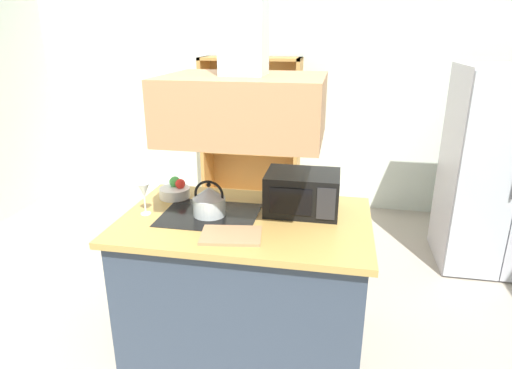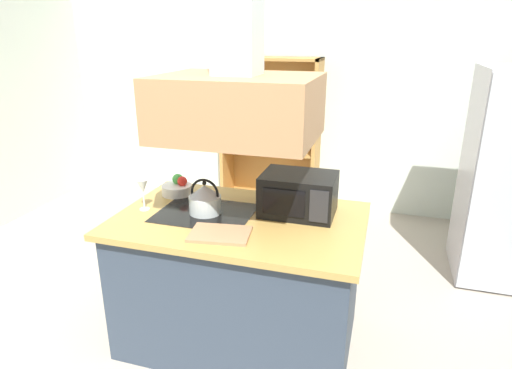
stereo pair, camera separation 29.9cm
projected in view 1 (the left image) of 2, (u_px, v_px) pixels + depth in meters
The scene contains 10 objects.
wall_back at pixel (281, 91), 5.03m from camera, with size 6.00×0.12×2.70m, color silver.
kitchen_island at pixel (246, 280), 2.85m from camera, with size 1.54×1.00×0.90m.
range_hood at pixel (244, 85), 2.44m from camera, with size 0.90×0.70×1.29m.
refrigerator at pixel (503, 171), 3.71m from camera, with size 0.90×0.78×1.75m.
dish_cabinet at pixel (252, 144), 5.08m from camera, with size 1.11×0.40×1.74m.
kettle at pixel (209, 201), 2.71m from camera, with size 0.21×0.21×0.23m.
cutting_board at pixel (231, 235), 2.45m from camera, with size 0.34×0.24×0.02m, color #AB7B55.
microwave at pixel (302, 192), 2.76m from camera, with size 0.46×0.35×0.26m.
wine_glass_on_counter at pixel (144, 192), 2.71m from camera, with size 0.08×0.08×0.21m.
fruit_bowl at pixel (175, 191), 3.03m from camera, with size 0.21×0.21×0.14m.
Camera 1 is at (0.68, -2.06, 1.99)m, focal length 30.45 mm.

